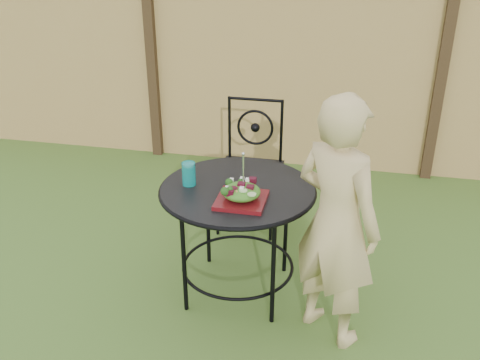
{
  "coord_description": "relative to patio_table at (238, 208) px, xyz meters",
  "views": [
    {
      "loc": [
        0.58,
        -2.58,
        2.11
      ],
      "look_at": [
        -0.02,
        0.19,
        0.75
      ],
      "focal_mm": 40.0,
      "sensor_mm": 36.0,
      "label": 1
    }
  ],
  "objects": [
    {
      "name": "salad",
      "position": [
        0.06,
        -0.17,
        0.2
      ],
      "size": [
        0.21,
        0.21,
        0.08
      ],
      "primitive_type": "ellipsoid",
      "color": "#235614",
      "rests_on": "salad_plate"
    },
    {
      "name": "patio_table",
      "position": [
        0.0,
        0.0,
        0.0
      ],
      "size": [
        0.92,
        0.92,
        0.72
      ],
      "color": "black",
      "rests_on": "ground"
    },
    {
      "name": "diner",
      "position": [
        0.58,
        -0.26,
        0.12
      ],
      "size": [
        0.62,
        0.57,
        1.41
      ],
      "primitive_type": "imported",
      "rotation": [
        0.0,
        0.0,
        2.54
      ],
      "color": "tan",
      "rests_on": "ground"
    },
    {
      "name": "ground",
      "position": [
        0.03,
        -0.14,
        -0.59
      ],
      "size": [
        60.0,
        60.0,
        0.0
      ],
      "primitive_type": "plane",
      "color": "#2E4B18",
      "rests_on": "ground"
    },
    {
      "name": "patio_chair",
      "position": [
        -0.09,
        0.88,
        -0.08
      ],
      "size": [
        0.46,
        0.46,
        0.95
      ],
      "color": "black",
      "rests_on": "ground"
    },
    {
      "name": "fork",
      "position": [
        0.07,
        -0.17,
        0.33
      ],
      "size": [
        0.01,
        0.01,
        0.18
      ],
      "primitive_type": "cylinder",
      "color": "silver",
      "rests_on": "salad"
    },
    {
      "name": "drinking_glass",
      "position": [
        -0.29,
        -0.02,
        0.21
      ],
      "size": [
        0.08,
        0.08,
        0.14
      ],
      "primitive_type": "cylinder",
      "color": "#0B827E",
      "rests_on": "patio_table"
    },
    {
      "name": "fence",
      "position": [
        0.03,
        2.06,
        0.36
      ],
      "size": [
        8.0,
        0.12,
        1.9
      ],
      "color": "tan",
      "rests_on": "ground"
    },
    {
      "name": "salad_plate",
      "position": [
        0.06,
        -0.17,
        0.15
      ],
      "size": [
        0.27,
        0.27,
        0.02
      ],
      "primitive_type": "cube",
      "color": "#43090C",
      "rests_on": "patio_table"
    }
  ]
}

